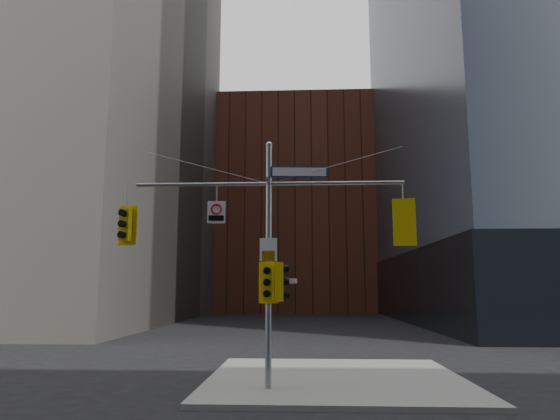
# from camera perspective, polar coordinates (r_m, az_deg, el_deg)

# --- Properties ---
(ground) EXTENTS (160.00, 160.00, 0.00)m
(ground) POSITION_cam_1_polar(r_m,az_deg,el_deg) (12.88, -2.04, -22.03)
(ground) COLOR black
(ground) RESTS_ON ground
(sidewalk_corner) EXTENTS (8.00, 8.00, 0.15)m
(sidewalk_corner) POSITION_cam_1_polar(r_m,az_deg,el_deg) (16.78, 6.36, -18.65)
(sidewalk_corner) COLOR gray
(sidewalk_corner) RESTS_ON ground
(brick_midrise) EXTENTS (26.00, 20.00, 28.00)m
(brick_midrise) POSITION_cam_1_polar(r_m,az_deg,el_deg) (71.38, 1.86, -0.03)
(brick_midrise) COLOR brown
(brick_midrise) RESTS_ON ground
(signal_assembly) EXTENTS (8.00, 0.80, 7.30)m
(signal_assembly) POSITION_cam_1_polar(r_m,az_deg,el_deg) (14.62, -1.30, -3.06)
(signal_assembly) COLOR gray
(signal_assembly) RESTS_ON ground
(traffic_light_west_arm) EXTENTS (0.58, 0.50, 1.21)m
(traffic_light_west_arm) POSITION_cam_1_polar(r_m,az_deg,el_deg) (15.57, -17.26, -1.60)
(traffic_light_west_arm) COLOR yellow
(traffic_light_west_arm) RESTS_ON ground
(traffic_light_east_arm) EXTENTS (0.65, 0.56, 1.37)m
(traffic_light_east_arm) POSITION_cam_1_polar(r_m,az_deg,el_deg) (14.91, 13.98, -1.43)
(traffic_light_east_arm) COLOR yellow
(traffic_light_east_arm) RESTS_ON ground
(traffic_light_pole_side) EXTENTS (0.47, 0.40, 1.12)m
(traffic_light_pole_side) POSITION_cam_1_polar(r_m,az_deg,el_deg) (14.54, -0.02, -8.21)
(traffic_light_pole_side) COLOR yellow
(traffic_light_pole_side) RESTS_ON ground
(traffic_light_pole_front) EXTENTS (0.56, 0.46, 1.18)m
(traffic_light_pole_front) POSITION_cam_1_polar(r_m,az_deg,el_deg) (14.27, -1.39, -8.27)
(traffic_light_pole_front) COLOR yellow
(traffic_light_pole_front) RESTS_ON ground
(street_sign_blade) EXTENTS (1.70, 0.17, 0.33)m
(street_sign_blade) POSITION_cam_1_polar(r_m,az_deg,el_deg) (14.91, 2.23, 4.37)
(street_sign_blade) COLOR navy
(street_sign_blade) RESTS_ON ground
(regulatory_sign_arm) EXTENTS (0.54, 0.10, 0.67)m
(regulatory_sign_arm) POSITION_cam_1_polar(r_m,az_deg,el_deg) (14.88, -7.28, -0.17)
(regulatory_sign_arm) COLOR silver
(regulatory_sign_arm) RESTS_ON ground
(regulatory_sign_pole) EXTENTS (0.51, 0.06, 0.66)m
(regulatory_sign_pole) POSITION_cam_1_polar(r_m,az_deg,el_deg) (14.46, -1.34, -4.61)
(regulatory_sign_pole) COLOR silver
(regulatory_sign_pole) RESTS_ON ground
(street_blade_ew) EXTENTS (0.75, 0.13, 0.15)m
(street_blade_ew) POSITION_cam_1_polar(r_m,az_deg,el_deg) (14.52, 0.48, -8.12)
(street_blade_ew) COLOR silver
(street_blade_ew) RESTS_ON ground
(street_blade_ns) EXTENTS (0.07, 0.70, 0.14)m
(street_blade_ns) POSITION_cam_1_polar(r_m,az_deg,el_deg) (14.99, -1.20, -9.61)
(street_blade_ns) COLOR #145926
(street_blade_ns) RESTS_ON ground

